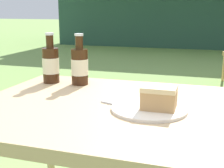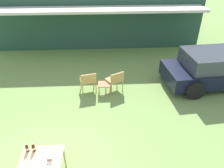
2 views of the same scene
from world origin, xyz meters
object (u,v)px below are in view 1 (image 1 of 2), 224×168
Objects in this scene: patio_table at (104,123)px; cake_on_plate at (155,103)px; cola_bottle_near at (80,65)px; cola_bottle_far at (51,64)px.

cake_on_plate is (0.19, -0.02, 0.10)m from patio_table.
patio_table is 4.09× the size of cola_bottle_near.
cola_bottle_far reaches higher than patio_table.
patio_table is 3.63× the size of cake_on_plate.
cola_bottle_far is at bearing 143.95° from patio_table.
patio_table is at bearing -36.05° from cola_bottle_far.
cola_bottle_far is (-0.34, 0.25, 0.16)m from patio_table.
cola_bottle_near reaches higher than cake_on_plate.
cola_bottle_near is 1.00× the size of cola_bottle_far.
cake_on_plate is at bearing -27.02° from cola_bottle_far.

